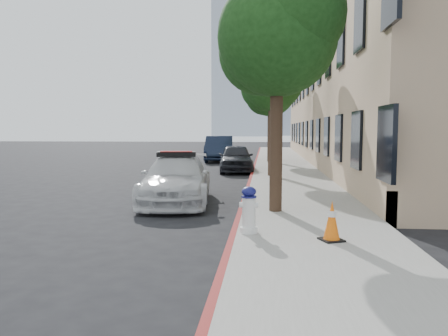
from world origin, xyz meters
TOP-DOWN VIEW (x-y plane):
  - ground at (0.00, 0.00)m, footprint 120.00×120.00m
  - sidewalk at (3.60, 10.00)m, footprint 3.20×50.00m
  - curb_strip at (2.06, 10.00)m, footprint 0.12×50.00m
  - building at (9.20, 15.00)m, footprint 8.00×36.00m
  - tower_left at (-4.00, 120.00)m, footprint 18.00×14.00m
  - tower_right at (9.00, 135.00)m, footprint 14.00×14.00m
  - tree_near at (2.93, -2.01)m, footprint 2.92×2.82m
  - tree_mid at (2.93, 5.99)m, footprint 2.77×2.64m
  - tree_far at (2.93, 13.99)m, footprint 3.10×3.00m
  - police_car at (0.12, -0.18)m, footprint 2.33×4.74m
  - parked_car_mid at (1.20, 9.00)m, footprint 1.96×4.11m
  - parked_car_far at (-0.38, 16.01)m, footprint 2.13×5.13m
  - fire_hydrant at (2.35, -4.28)m, footprint 0.36×0.34m
  - traffic_cone at (3.82, -4.74)m, footprint 0.48×0.48m

SIDE VIEW (x-z plane):
  - ground at x=0.00m, z-range 0.00..0.00m
  - sidewalk at x=3.60m, z-range 0.00..0.15m
  - curb_strip at x=2.06m, z-range 0.00..0.15m
  - traffic_cone at x=3.82m, z-range 0.15..0.85m
  - fire_hydrant at x=2.35m, z-range 0.14..1.02m
  - police_car at x=0.12m, z-range -0.07..1.41m
  - parked_car_mid at x=1.20m, z-range 0.00..1.36m
  - parked_car_far at x=-0.38m, z-range 0.00..1.65m
  - tree_mid at x=2.93m, z-range 1.45..6.88m
  - tree_near at x=2.93m, z-range 1.46..7.08m
  - tree_far at x=2.93m, z-range 1.48..7.29m
  - building at x=9.20m, z-range 0.00..10.00m
  - tower_right at x=9.00m, z-range 0.00..44.00m
  - tower_left at x=-4.00m, z-range 0.00..60.00m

